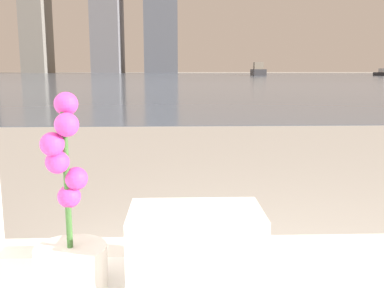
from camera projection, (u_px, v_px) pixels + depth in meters
potted_orchid at (70, 240)px, 0.87m from camera, size 0.15×0.15×0.40m
towel_stack at (196, 246)px, 0.90m from camera, size 0.28×0.17×0.16m
harbor_water at (178, 76)px, 61.22m from camera, size 180.00×110.00×0.01m
harbor_boat_1 at (383, 73)px, 65.50m from camera, size 2.02×3.09×1.10m
harbor_boat_2 at (258, 71)px, 68.48m from camera, size 2.21×5.64×2.08m
skyline_tower_3 at (161, 18)px, 113.70m from camera, size 8.74×10.19×29.02m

